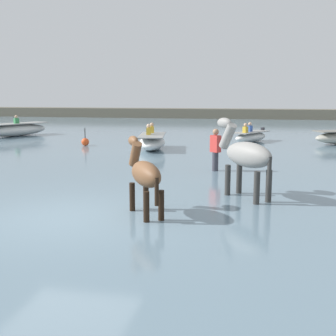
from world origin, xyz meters
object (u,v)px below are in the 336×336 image
horse_trailing_grey (246,157)px  person_onlooker_left (215,152)px  channel_buoy (85,142)px  boat_mid_channel (16,130)px  horse_lead_bay (145,176)px  boat_far_offshore (152,142)px  boat_mid_outer (251,137)px

horse_trailing_grey → person_onlooker_left: horse_trailing_grey is taller
channel_buoy → boat_mid_channel: bearing=147.2°
horse_lead_bay → boat_mid_channel: size_ratio=0.44×
horse_lead_bay → boat_far_offshore: 10.62m
channel_buoy → horse_trailing_grey: bearing=-50.1°
horse_trailing_grey → boat_mid_channel: horse_trailing_grey is taller
boat_mid_outer → boat_mid_channel: bearing=177.5°
horse_lead_bay → boat_mid_outer: 14.42m
horse_trailing_grey → channel_buoy: horse_trailing_grey is taller
person_onlooker_left → boat_mid_outer: bearing=83.2°
boat_far_offshore → person_onlooker_left: 5.90m
boat_mid_channel → boat_mid_outer: bearing=-2.5°
person_onlooker_left → horse_trailing_grey: bearing=-74.0°
horse_lead_bay → person_onlooker_left: size_ratio=1.13×
person_onlooker_left → boat_mid_channel: bearing=143.1°
horse_lead_bay → boat_mid_channel: (-11.53, 14.85, -0.44)m
horse_trailing_grey → channel_buoy: (-7.72, 9.22, -0.81)m
horse_lead_bay → boat_mid_outer: size_ratio=0.68×
boat_mid_outer → person_onlooker_left: size_ratio=1.65×
boat_mid_outer → person_onlooker_left: bearing=-96.8°
horse_lead_bay → person_onlooker_left: 5.54m
boat_far_offshore → boat_mid_channel: size_ratio=0.75×
boat_mid_outer → boat_mid_channel: 13.58m
horse_lead_bay → boat_mid_channel: horse_lead_bay is taller
horse_trailing_grey → boat_far_offshore: size_ratio=0.69×
boat_mid_channel → person_onlooker_left: (12.51, -9.41, 0.22)m
channel_buoy → boat_mid_outer: bearing=22.1°
horse_trailing_grey → boat_mid_outer: bearing=89.8°
boat_mid_outer → channel_buoy: 8.37m
horse_lead_bay → channel_buoy: bearing=117.3°
horse_lead_bay → boat_far_offshore: (-2.27, 10.37, -0.48)m
boat_mid_channel → channel_buoy: 6.91m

